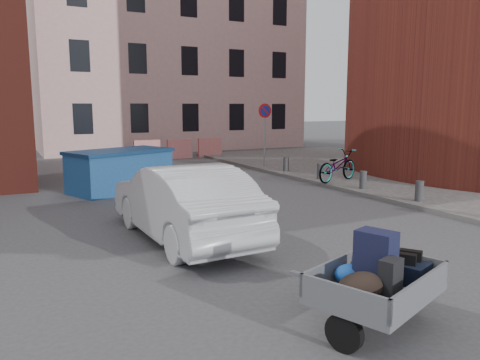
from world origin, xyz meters
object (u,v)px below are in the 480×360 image
silver_car (183,202)px  bicycle (337,166)px  dumpster (120,170)px  trailer (376,281)px

silver_car → bicycle: silver_car is taller
dumpster → silver_car: (-0.14, -6.01, 0.10)m
dumpster → bicycle: dumpster is taller
trailer → bicycle: bearing=33.4°
bicycle → dumpster: bearing=55.6°
silver_car → bicycle: bearing=-153.2°
trailer → dumpster: 10.77m
trailer → bicycle: trailer is taller
trailer → dumpster: dumpster is taller
trailer → silver_car: bearing=77.9°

